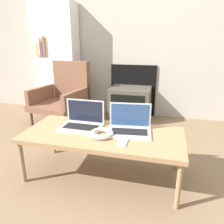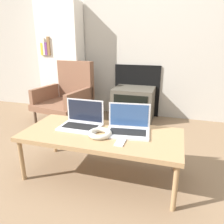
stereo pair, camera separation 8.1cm
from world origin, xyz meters
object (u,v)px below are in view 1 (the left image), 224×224
laptop_left (82,122)px  armchair (64,93)px  headphones (102,134)px  phone (123,141)px  tv (130,104)px  laptop_right (129,126)px

laptop_left → armchair: size_ratio=0.42×
headphones → phone: size_ratio=1.28×
phone → tv: tv is taller
phone → armchair: size_ratio=0.18×
laptop_right → tv: laptop_right is taller
laptop_left → armchair: 1.34m
laptop_left → headphones: size_ratio=1.83×
tv → armchair: (-0.92, -0.23, 0.16)m
laptop_right → tv: 1.39m
laptop_left → laptop_right: size_ratio=0.93×
laptop_left → tv: bearing=82.6°
laptop_left → tv: 1.38m
tv → headphones: bearing=-88.9°
phone → laptop_left: bearing=153.4°
phone → laptop_right: bearing=87.2°
headphones → phone: headphones is taller
laptop_left → phone: (0.40, -0.20, -0.04)m
armchair → phone: bearing=-38.9°
laptop_left → armchair: bearing=123.8°
laptop_left → headphones: 0.26m
laptop_left → laptop_right: (0.41, -0.00, 0.00)m
tv → laptop_right: bearing=-80.5°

